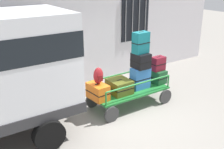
# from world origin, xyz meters

# --- Properties ---
(ground_plane) EXTENTS (40.00, 40.00, 0.00)m
(ground_plane) POSITION_xyz_m (0.00, 0.00, 0.00)
(ground_plane) COLOR gray
(building_wall) EXTENTS (12.00, 0.38, 5.00)m
(building_wall) POSITION_xyz_m (0.00, 2.66, 2.50)
(building_wall) COLOR silver
(building_wall) RESTS_ON ground
(luggage_cart) EXTENTS (2.31, 1.04, 0.48)m
(luggage_cart) POSITION_xyz_m (0.35, 0.34, 0.38)
(luggage_cart) COLOR #1E722D
(luggage_cart) RESTS_ON ground
(cart_railing) EXTENTS (2.19, 0.91, 0.38)m
(cart_railing) POSITION_xyz_m (0.35, 0.34, 0.79)
(cart_railing) COLOR #1E722D
(cart_railing) RESTS_ON luggage_cart
(suitcase_left_bottom) EXTENTS (0.43, 0.65, 0.42)m
(suitcase_left_bottom) POSITION_xyz_m (-0.68, 0.37, 0.68)
(suitcase_left_bottom) COLOR orange
(suitcase_left_bottom) RESTS_ON luggage_cart
(suitcase_midleft_bottom) EXTENTS (0.57, 0.64, 0.39)m
(suitcase_midleft_bottom) POSITION_xyz_m (0.01, 0.36, 0.67)
(suitcase_midleft_bottom) COLOR #4C5119
(suitcase_midleft_bottom) RESTS_ON luggage_cart
(suitcase_center_bottom) EXTENTS (0.55, 0.33, 0.62)m
(suitcase_center_bottom) POSITION_xyz_m (0.69, 0.30, 0.78)
(suitcase_center_bottom) COLOR #3372C6
(suitcase_center_bottom) RESTS_ON luggage_cart
(suitcase_center_middle) EXTENTS (0.42, 0.46, 0.42)m
(suitcase_center_middle) POSITION_xyz_m (0.69, 0.31, 1.30)
(suitcase_center_middle) COLOR black
(suitcase_center_middle) RESTS_ON suitcase_center_bottom
(suitcase_center_top) EXTENTS (0.46, 0.30, 0.59)m
(suitcase_center_top) POSITION_xyz_m (0.69, 0.34, 1.81)
(suitcase_center_top) COLOR #0F5960
(suitcase_center_top) RESTS_ON suitcase_center_middle
(suitcase_midright_bottom) EXTENTS (0.41, 0.47, 0.40)m
(suitcase_midright_bottom) POSITION_xyz_m (1.38, 0.31, 0.67)
(suitcase_midright_bottom) COLOR #194C28
(suitcase_midright_bottom) RESTS_ON luggage_cart
(suitcase_midright_middle) EXTENTS (0.42, 0.28, 0.42)m
(suitcase_midright_middle) POSITION_xyz_m (1.38, 0.33, 1.08)
(suitcase_midright_middle) COLOR maroon
(suitcase_midright_middle) RESTS_ON suitcase_midright_bottom
(backpack) EXTENTS (0.27, 0.22, 0.44)m
(backpack) POSITION_xyz_m (-0.66, 0.37, 1.12)
(backpack) COLOR maroon
(backpack) RESTS_ON suitcase_left_bottom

